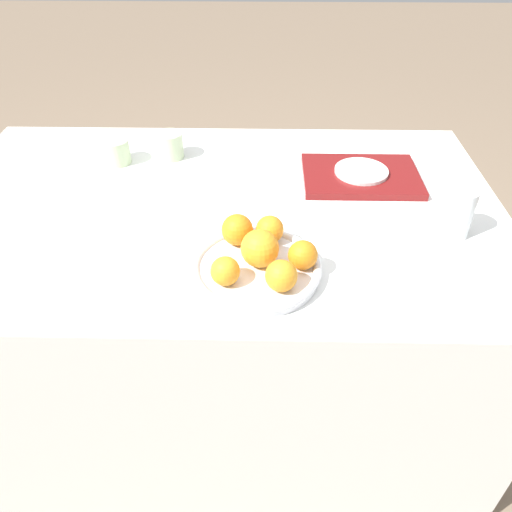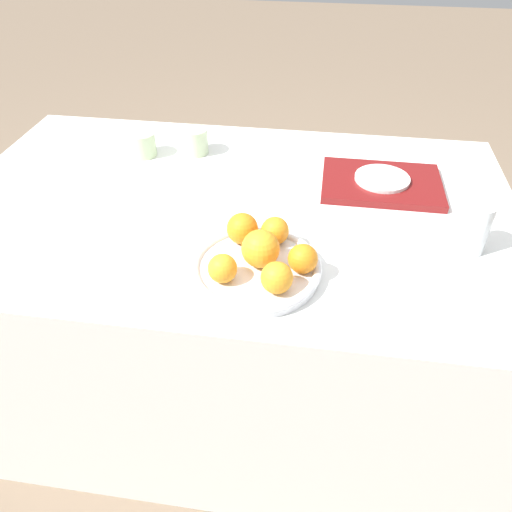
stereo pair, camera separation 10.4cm
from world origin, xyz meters
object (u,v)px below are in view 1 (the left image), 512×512
Objects in this scene: orange_0 at (225,271)px; orange_3 at (281,276)px; cup_0 at (170,145)px; cup_1 at (116,152)px; orange_1 at (260,248)px; orange_2 at (270,229)px; fruit_platter at (256,269)px; orange_4 at (237,230)px; serving_tray at (361,176)px; side_plate at (361,171)px; orange_5 at (303,255)px; water_glass at (458,212)px.

orange_0 is 0.11m from orange_3.
cup_0 is 0.98× the size of cup_1.
orange_2 is (0.02, 0.08, -0.01)m from orange_1.
fruit_platter is 3.95× the size of orange_4.
cup_0 reaches higher than serving_tray.
orange_3 is (0.11, -0.02, 0.00)m from orange_0.
serving_tray is 2.17× the size of side_plate.
orange_5 is 0.52× the size of water_glass.
orange_5 is 0.78× the size of cup_1.
orange_0 reaches higher than fruit_platter.
orange_0 is at bearing -139.71° from fruit_platter.
orange_2 reaches higher than serving_tray.
water_glass is at bearing -54.72° from side_plate.
orange_0 is 0.66m from cup_1.
orange_4 reaches higher than cup_0.
water_glass reaches higher than orange_3.
orange_2 is at bearing 72.82° from fruit_platter.
cup_0 reaches higher than side_plate.
orange_2 is 0.54m from cup_0.
cup_0 is (-0.27, 0.54, 0.02)m from fruit_platter.
orange_5 is (0.16, 0.05, 0.00)m from orange_0.
orange_5 is at bearing -156.82° from water_glass.
orange_4 is at bearing -63.68° from cup_0.
side_plate is at bearing 125.28° from water_glass.
fruit_platter is 0.65m from cup_1.
orange_2 is 0.16m from orange_3.
orange_2 is 0.78× the size of cup_1.
orange_5 reaches higher than serving_tray.
side_plate is 0.56m from cup_0.
orange_0 is at bearing -126.34° from side_plate.
cup_0 reaches higher than cup_1.
water_glass reaches higher than orange_5.
cup_0 is at bearing 116.32° from orange_4.
orange_3 is 0.18m from orange_4.
serving_tray is at bearing 45.41° from orange_4.
orange_2 is 0.53× the size of water_glass.
cup_0 is at bearing 14.04° from cup_1.
side_plate is (0.28, 0.41, -0.04)m from orange_1.
fruit_platter is at bearing -50.03° from cup_1.
orange_4 is 0.51m from cup_0.
orange_2 is 0.97× the size of orange_3.
orange_4 is at bearing -173.85° from orange_2.
water_glass is 1.50× the size of cup_0.
orange_0 is 0.19× the size of serving_tray.
water_glass is at bearing 21.88° from orange_0.
serving_tray is (-0.18, 0.26, -0.05)m from water_glass.
orange_4 reaches higher than serving_tray.
fruit_platter is 1.90× the size of side_plate.
cup_1 is (-0.47, 0.57, -0.02)m from orange_3.
orange_2 is at bearing 75.67° from orange_1.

